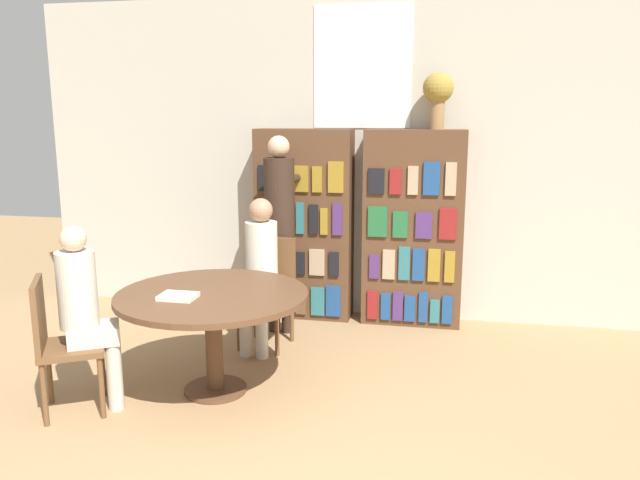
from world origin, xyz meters
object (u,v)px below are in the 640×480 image
object	(u,v)px
seated_reader_right	(86,308)
librarian_standing	(280,216)
reading_table	(213,307)
seated_reader_left	(260,266)
chair_left_side	(269,285)
flower_vase	(438,93)
chair_near_camera	(58,339)
bookshelf_right	(413,229)
bookshelf_left	(304,225)

from	to	relation	value
seated_reader_right	librarian_standing	world-z (taller)	librarian_standing
reading_table	seated_reader_left	size ratio (longest dim) A/B	1.04
chair_left_side	seated_reader_right	world-z (taller)	seated_reader_right
reading_table	flower_vase	bearing A→B (deg)	51.20
reading_table	seated_reader_left	distance (m)	0.83
reading_table	chair_near_camera	bearing A→B (deg)	-150.44
reading_table	seated_reader_right	xyz separation A→B (m)	(-0.71, -0.40, 0.08)
flower_vase	chair_left_side	size ratio (longest dim) A/B	0.54
seated_reader_left	seated_reader_right	world-z (taller)	seated_reader_left
bookshelf_right	chair_left_side	world-z (taller)	bookshelf_right
bookshelf_left	librarian_standing	bearing A→B (deg)	-101.73
flower_vase	seated_reader_left	size ratio (longest dim) A/B	0.39
bookshelf_left	bookshelf_right	size ratio (longest dim) A/B	1.00
librarian_standing	reading_table	bearing A→B (deg)	-96.00
bookshelf_left	chair_near_camera	distance (m)	2.57
chair_near_camera	librarian_standing	world-z (taller)	librarian_standing
bookshelf_left	seated_reader_right	world-z (taller)	bookshelf_left
bookshelf_left	chair_near_camera	size ratio (longest dim) A/B	1.98
bookshelf_left	librarian_standing	size ratio (longest dim) A/B	1.03
flower_vase	reading_table	size ratio (longest dim) A/B	0.37
flower_vase	librarian_standing	size ratio (longest dim) A/B	0.28
seated_reader_left	librarian_standing	distance (m)	0.58
reading_table	librarian_standing	world-z (taller)	librarian_standing
flower_vase	chair_near_camera	size ratio (longest dim) A/B	0.54
flower_vase	seated_reader_left	distance (m)	2.17
chair_near_camera	seated_reader_left	world-z (taller)	seated_reader_left
librarian_standing	bookshelf_right	bearing A→B (deg)	23.91
librarian_standing	seated_reader_right	bearing A→B (deg)	-116.53
chair_left_side	bookshelf_right	bearing A→B (deg)	-138.89
flower_vase	seated_reader_left	bearing A→B (deg)	-144.03
chair_near_camera	seated_reader_left	distance (m)	1.64
bookshelf_left	reading_table	xyz separation A→B (m)	(-0.24, -1.79, -0.27)
reading_table	chair_left_side	xyz separation A→B (m)	(0.11, 0.99, -0.11)
chair_left_side	librarian_standing	bearing A→B (deg)	-88.10
bookshelf_left	chair_near_camera	xyz separation A→B (m)	(-1.11, -2.28, -0.38)
chair_near_camera	seated_reader_left	xyz separation A→B (m)	(0.96, 1.31, 0.22)
flower_vase	chair_left_side	world-z (taller)	flower_vase
chair_left_side	seated_reader_left	xyz separation A→B (m)	(-0.02, -0.18, 0.22)
flower_vase	chair_near_camera	distance (m)	3.63
librarian_standing	bookshelf_left	bearing A→B (deg)	78.27
bookshelf_left	bookshelf_right	bearing A→B (deg)	0.00
bookshelf_left	flower_vase	world-z (taller)	flower_vase
bookshelf_right	bookshelf_left	bearing A→B (deg)	-180.00
reading_table	librarian_standing	bearing A→B (deg)	84.00
chair_near_camera	seated_reader_right	distance (m)	0.26
bookshelf_right	flower_vase	world-z (taller)	flower_vase
reading_table	seated_reader_right	bearing A→B (deg)	-150.44
bookshelf_left	seated_reader_right	size ratio (longest dim) A/B	1.44
seated_reader_right	librarian_standing	size ratio (longest dim) A/B	0.71
bookshelf_left	reading_table	size ratio (longest dim) A/B	1.35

